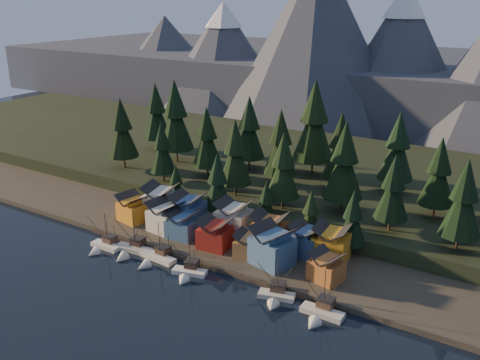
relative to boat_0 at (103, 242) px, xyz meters
The scene contains 45 objects.
ground 30.22m from the boat_0, 15.88° to the right, with size 500.00×500.00×0.00m, color black.
shore_strip 43.02m from the boat_0, 47.61° to the left, with size 400.00×50.00×1.50m, color #373328.
hillside 86.75m from the boat_0, 70.48° to the left, with size 420.00×100.00×6.00m, color black.
dock 30.19m from the boat_0, 15.90° to the left, with size 80.00×4.00×1.00m, color #3F372D.
mountain_ridge 208.21m from the boat_0, 83.12° to the left, with size 560.00×190.00×90.00m.
boat_0 is the anchor object (origin of this frame).
boat_1 8.54m from the boat_0, 16.40° to the left, with size 11.50×12.30×12.26m.
boat_2 17.04m from the boat_0, ahead, with size 11.04×11.89×11.89m.
boat_3 28.95m from the boat_0, ahead, with size 9.48×10.04×11.33m.
boat_5 53.07m from the boat_0, ahead, with size 9.32×9.96×11.75m.
boat_6 64.72m from the boat_0, ahead, with size 10.08×10.97×12.37m.
house_front_0 17.82m from the boat_0, 103.20° to the left, with size 9.65×9.28×8.34m.
house_front_1 19.18m from the boat_0, 61.38° to the left, with size 9.76×9.46×9.11m.
house_front_2 22.77m from the boat_0, 45.36° to the left, with size 8.60×8.66×7.96m.
house_front_3 31.50m from the boat_0, 29.02° to the left, with size 8.97×8.63×8.35m.
house_front_4 41.01m from the boat_0, 22.50° to the left, with size 7.88×8.31×6.83m.
house_front_5 47.85m from the boat_0, 18.54° to the left, with size 11.77×11.13×10.31m.
house_front_6 62.10m from the boat_0, 14.08° to the left, with size 8.72×8.41×7.39m.
house_back_0 23.87m from the boat_0, 86.09° to the left, with size 11.69×11.41×10.59m.
house_back_1 26.20m from the boat_0, 60.96° to the left, with size 10.20×10.30×10.06m.
house_back_2 37.28m from the boat_0, 43.66° to the left, with size 9.87×9.17×9.85m.
house_back_3 46.31m from the boat_0, 31.85° to the left, with size 9.85×8.96×9.23m.
house_back_4 56.15m from the boat_0, 25.88° to the left, with size 8.61×8.32×8.71m.
house_back_5 62.55m from the boat_0, 23.97° to the left, with size 9.32×9.42×9.64m.
tree_hill_0 57.71m from the boat_0, 127.03° to the left, with size 11.20×11.20×26.08m.
tree_hill_1 66.75m from the boat_0, 109.37° to the left, with size 13.55×13.55×31.56m.
tree_hill_2 43.99m from the boat_0, 105.48° to the left, with size 9.00×9.00×20.96m.
tree_hill_3 54.64m from the boat_0, 91.12° to the left, with size 10.75×10.75×25.05m.
tree_hill_4 69.67m from the boat_0, 84.02° to the left, with size 11.68×11.68×27.21m.
tree_hill_5 48.34m from the boat_0, 67.86° to the left, with size 10.72×10.72×24.96m.
tree_hill_6 64.62m from the boat_0, 66.24° to the left, with size 11.27×11.27×26.26m.
tree_hill_7 55.59m from the boat_0, 48.65° to the left, with size 10.27×10.27×23.93m.
tree_hill_8 78.99m from the boat_0, 56.01° to the left, with size 11.21×11.21×26.11m.
tree_hill_9 71.75m from the boat_0, 42.52° to the left, with size 11.95×11.95×27.84m.
tree_hill_10 94.71m from the boat_0, 50.58° to the left, with size 11.52×11.52×26.84m.
tree_hill_11 80.49m from the boat_0, 31.94° to the left, with size 9.39×9.39×21.87m.
tree_hill_12 96.15m from the boat_0, 37.60° to the left, with size 10.28×10.28×23.96m.
tree_hill_13 95.36m from the boat_0, 25.07° to the left, with size 10.38×10.38×24.19m.
tree_hill_15 82.36m from the boat_0, 68.54° to the left, with size 14.60×14.60×34.02m.
tree_hill_16 82.08m from the boat_0, 119.22° to the left, with size 11.70×11.70×27.25m.
tree_shore_0 32.63m from the boat_0, 88.22° to the left, with size 6.38×6.38×14.86m.
tree_shore_1 37.61m from the boat_0, 61.85° to the left, with size 9.05×9.05×21.07m.
tree_shore_2 47.18m from the boat_0, 43.05° to the left, with size 6.75×6.75×15.74m.
tree_shore_3 58.08m from the boat_0, 33.49° to the left, with size 6.73×6.73×15.67m.
tree_shore_4 68.50m from the boat_0, 27.89° to the left, with size 7.81×7.81×18.19m.
Camera 1 is at (74.34, -84.64, 68.07)m, focal length 40.00 mm.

